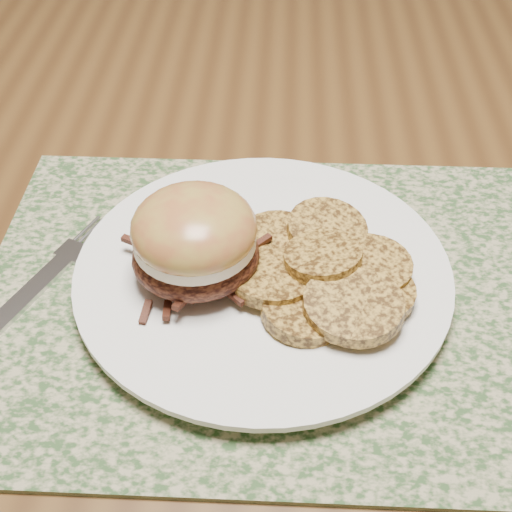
% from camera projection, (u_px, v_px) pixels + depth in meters
% --- Properties ---
extents(dining_table, '(1.50, 0.90, 0.75)m').
position_uv_depth(dining_table, '(272.00, 230.00, 0.70)').
color(dining_table, brown).
rests_on(dining_table, ground).
extents(placemat, '(0.45, 0.33, 0.00)m').
position_uv_depth(placemat, '(284.00, 295.00, 0.53)').
color(placemat, '#314F28').
rests_on(placemat, dining_table).
extents(dinner_plate, '(0.26, 0.26, 0.02)m').
position_uv_depth(dinner_plate, '(263.00, 275.00, 0.53)').
color(dinner_plate, white).
rests_on(dinner_plate, placemat).
extents(pork_sandwich, '(0.11, 0.11, 0.07)m').
position_uv_depth(pork_sandwich, '(195.00, 240.00, 0.49)').
color(pork_sandwich, black).
rests_on(pork_sandwich, dinner_plate).
extents(roasted_potatoes, '(0.16, 0.17, 0.03)m').
position_uv_depth(roasted_potatoes, '(330.00, 274.00, 0.50)').
color(roasted_potatoes, '#B08433').
rests_on(roasted_potatoes, dinner_plate).
extents(fork, '(0.09, 0.17, 0.00)m').
position_uv_depth(fork, '(33.00, 290.00, 0.52)').
color(fork, '#B8B8C0').
rests_on(fork, placemat).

